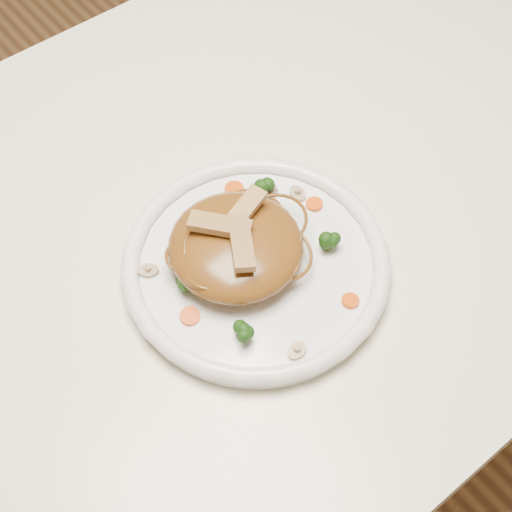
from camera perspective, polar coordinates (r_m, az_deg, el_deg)
ground at (r=1.54m, az=-2.12°, el=-14.09°), size 4.00×4.00×0.00m
table at (r=0.96m, az=-3.32°, el=-0.68°), size 1.20×0.80×0.75m
plate at (r=0.83m, az=0.00°, el=-0.85°), size 0.38×0.38×0.02m
noodle_mound at (r=0.80m, az=-1.57°, el=0.78°), size 0.17×0.17×0.05m
chicken_a at (r=0.79m, az=-0.96°, el=3.51°), size 0.07×0.04×0.01m
chicken_b at (r=0.78m, az=-2.79°, el=2.39°), size 0.06×0.07×0.01m
chicken_c at (r=0.76m, az=-1.12°, el=1.04°), size 0.05×0.07×0.01m
broccoli_0 at (r=0.87m, az=0.84°, el=5.40°), size 0.03×0.03×0.03m
broccoli_1 at (r=0.79m, az=-5.50°, el=-1.86°), size 0.03×0.03×0.03m
broccoli_2 at (r=0.76m, az=-1.00°, el=-5.74°), size 0.03×0.03×0.03m
broccoli_3 at (r=0.82m, az=5.55°, el=1.42°), size 0.04×0.04×0.03m
carrot_0 at (r=0.88m, az=-1.69°, el=5.16°), size 0.03×0.03×0.00m
carrot_1 at (r=0.78m, az=-5.12°, el=-4.62°), size 0.02×0.02×0.00m
carrot_2 at (r=0.87m, az=4.50°, el=4.00°), size 0.03×0.03×0.00m
carrot_3 at (r=0.84m, az=-5.70°, el=1.12°), size 0.02×0.02×0.00m
carrot_4 at (r=0.80m, az=7.26°, el=-3.42°), size 0.02×0.02×0.00m
mushroom_0 at (r=0.76m, az=3.18°, el=-7.27°), size 0.03×0.03×0.01m
mushroom_1 at (r=0.88m, az=3.21°, el=4.80°), size 0.02×0.02×0.01m
mushroom_2 at (r=0.82m, az=-8.26°, el=-1.13°), size 0.03×0.03×0.01m
mushroom_3 at (r=0.88m, az=0.84°, el=5.22°), size 0.04×0.04×0.01m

